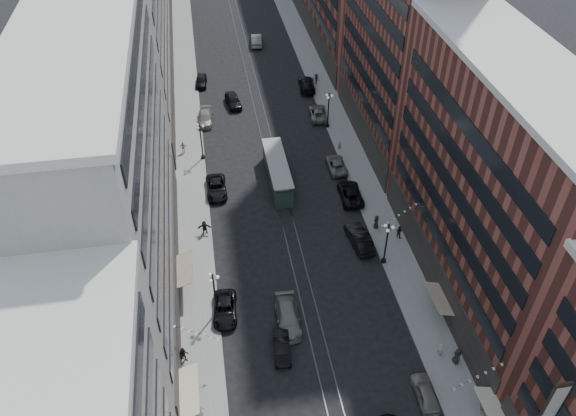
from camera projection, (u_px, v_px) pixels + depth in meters
ground at (265, 133)px, 81.19m from camera, size 220.00×220.00×0.00m
sidewalk_west at (187, 105)px, 87.28m from camera, size 4.00×180.00×0.15m
sidewalk_east at (325, 93)px, 90.06m from camera, size 4.00×180.00×0.15m
rail_west at (252, 99)px, 88.63m from camera, size 0.12×180.00×0.02m
rail_east at (261, 99)px, 88.80m from camera, size 0.12×180.00×0.02m
building_west_mid at (112, 179)px, 49.67m from camera, size 8.00×36.00×28.00m
building_east_mid at (492, 192)px, 51.49m from camera, size 8.00×30.00×24.00m
lamppost_sw_far at (215, 292)px, 53.93m from camera, size 1.03×1.14×5.52m
lamppost_sw_mid at (201, 140)px, 74.26m from camera, size 1.03×1.14×5.52m
lamppost_se_far at (386, 242)px, 59.27m from camera, size 1.03×1.14×5.52m
lamppost_se_mid at (328, 109)px, 80.35m from camera, size 1.03×1.14×5.52m
streetcar at (277, 173)px, 71.46m from camera, size 2.47×11.18×3.09m
car_2 at (225, 309)px, 55.42m from camera, size 2.69×5.16×1.39m
car_4 at (425, 393)px, 48.37m from camera, size 1.80×4.21×1.42m
car_5 at (282, 347)px, 52.01m from camera, size 1.76×4.29×1.38m
pedestrian_1 at (199, 410)px, 46.71m from camera, size 0.95×0.56×1.87m
pedestrian_2 at (184, 355)px, 50.87m from camera, size 0.98×0.67×1.85m
pedestrian_4 at (483, 405)px, 47.18m from camera, size 0.79×1.09×1.69m
car_7 at (216, 188)px, 70.20m from camera, size 2.47×5.34×1.48m
car_8 at (205, 118)px, 82.96m from camera, size 2.50×5.27×1.48m
car_9 at (201, 81)px, 91.84m from camera, size 2.18×4.51×1.49m
car_10 at (360, 238)px, 62.93m from camera, size 2.47×5.57×1.78m
car_11 at (336, 165)px, 74.05m from camera, size 2.39×5.04×1.39m
car_12 at (307, 84)px, 90.74m from camera, size 2.93×6.11×1.72m
car_13 at (233, 100)px, 86.69m from camera, size 2.61×5.22×1.71m
car_14 at (256, 40)px, 103.72m from camera, size 2.41×5.53×1.77m
pedestrian_5 at (204, 227)px, 64.17m from camera, size 1.61×0.54×1.71m
pedestrian_6 at (183, 147)px, 76.67m from camera, size 1.00×0.54×1.64m
pedestrian_7 at (399, 232)px, 63.67m from camera, size 0.86×0.88×1.63m
pedestrian_8 at (340, 145)px, 77.13m from camera, size 0.57×0.40×1.50m
pedestrian_9 at (316, 79)px, 91.68m from camera, size 1.23×0.81×1.77m
car_extra_0 at (350, 193)px, 69.32m from camera, size 2.75×5.64×1.54m
car_extra_1 at (288, 317)px, 54.49m from camera, size 2.45×5.62×1.61m
car_extra_2 at (318, 113)px, 84.08m from camera, size 2.95×5.53×1.48m
pedestrian_extra_0 at (441, 349)px, 51.57m from camera, size 0.39×0.57×1.53m
pedestrian_extra_1 at (376, 222)px, 64.85m from camera, size 0.93×0.92×1.73m
pedestrian_extra_2 at (457, 356)px, 50.81m from camera, size 0.66×0.98×1.84m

